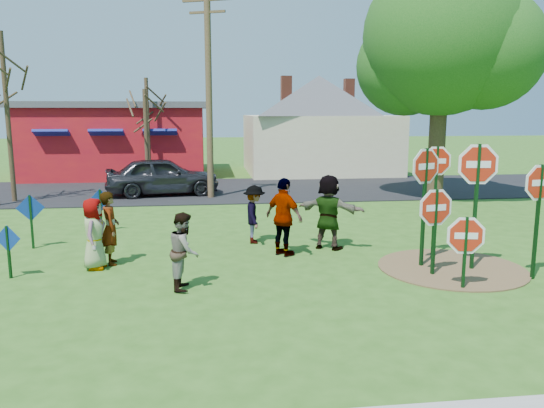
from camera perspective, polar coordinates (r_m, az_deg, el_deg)
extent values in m
plane|color=#2D5919|center=(12.24, -2.89, -6.36)|extent=(120.00, 120.00, 0.00)
cube|color=black|center=(23.49, -4.96, 1.55)|extent=(120.00, 7.50, 0.04)
cylinder|color=brown|center=(12.46, 18.74, -6.53)|extent=(3.20, 3.20, 0.03)
cube|color=maroon|center=(30.13, -16.08, 6.45)|extent=(9.00, 7.00, 3.60)
cube|color=#4C4C51|center=(30.09, -16.26, 10.15)|extent=(9.40, 7.40, 0.30)
cube|color=navy|center=(27.11, -22.58, 7.00)|extent=(1.60, 0.78, 0.45)
cube|color=navy|center=(26.55, -17.33, 7.26)|extent=(1.60, 0.78, 0.45)
cube|color=navy|center=(26.23, -11.91, 7.47)|extent=(1.60, 0.78, 0.45)
cube|color=beige|center=(30.45, 4.98, 6.45)|extent=(8.00, 7.00, 3.20)
pyramid|color=#4C4C51|center=(30.45, 5.09, 13.61)|extent=(9.40, 9.40, 2.20)
cube|color=brown|center=(29.07, 1.54, 12.24)|extent=(0.55, 0.55, 1.40)
cube|color=brown|center=(31.85, 8.28, 11.94)|extent=(0.55, 0.55, 1.40)
cube|color=black|center=(11.63, 17.06, -2.98)|extent=(0.07, 0.08, 1.85)
cylinder|color=white|center=(11.52, 17.19, -0.37)|extent=(1.05, 0.21, 1.06)
cylinder|color=#B0210E|center=(11.52, 17.19, -0.37)|extent=(0.91, 0.19, 0.92)
cube|color=white|center=(11.52, 17.19, -0.37)|extent=(0.46, 0.09, 0.13)
cube|color=black|center=(12.90, 17.10, 0.07)|extent=(0.05, 0.06, 2.64)
cylinder|color=white|center=(12.77, 17.33, 4.44)|extent=(0.92, 0.04, 0.92)
cylinder|color=#B0210E|center=(12.77, 17.33, 4.44)|extent=(0.79, 0.04, 0.79)
cube|color=white|center=(12.77, 17.33, 4.44)|extent=(0.41, 0.02, 0.11)
cylinder|color=gold|center=(12.77, 17.33, 4.44)|extent=(0.92, 0.03, 0.92)
cube|color=black|center=(12.10, 26.60, -1.80)|extent=(0.06, 0.08, 2.39)
cylinder|color=white|center=(11.98, 26.90, 2.07)|extent=(1.00, 0.19, 1.01)
cylinder|color=#B0210E|center=(11.98, 26.90, 2.07)|extent=(0.86, 0.17, 0.87)
cube|color=white|center=(11.98, 26.90, 2.07)|extent=(0.44, 0.08, 0.13)
cube|color=black|center=(12.23, 21.02, -0.41)|extent=(0.07, 0.09, 2.76)
cylinder|color=white|center=(12.11, 21.30, 4.00)|extent=(1.19, 0.16, 1.19)
cylinder|color=#B0210E|center=(12.11, 21.30, 4.00)|extent=(1.02, 0.14, 1.03)
cube|color=white|center=(12.11, 21.30, 4.00)|extent=(0.52, 0.07, 0.15)
cylinder|color=gold|center=(12.11, 21.30, 4.00)|extent=(1.19, 0.15, 1.19)
cube|color=black|center=(10.97, 20.02, -5.00)|extent=(0.06, 0.08, 1.44)
cylinder|color=white|center=(10.89, 20.13, -3.21)|extent=(0.99, 0.20, 1.01)
cylinder|color=#B0210E|center=(10.89, 20.13, -3.21)|extent=(0.86, 0.18, 0.87)
cube|color=white|center=(10.89, 20.13, -3.21)|extent=(0.44, 0.09, 0.13)
cube|color=black|center=(12.13, 16.01, -0.47)|extent=(0.08, 0.09, 2.65)
cylinder|color=white|center=(12.00, 16.22, 3.92)|extent=(0.99, 0.45, 1.07)
cylinder|color=#B0210E|center=(12.00, 16.22, 3.92)|extent=(0.86, 0.39, 0.92)
cube|color=white|center=(12.00, 16.22, 3.92)|extent=(0.43, 0.19, 0.13)
cube|color=black|center=(12.29, -26.46, -4.67)|extent=(0.06, 0.06, 1.11)
cube|color=navy|center=(12.22, -26.56, -3.34)|extent=(0.55, 0.15, 0.56)
cube|color=black|center=(14.66, -24.46, -1.77)|extent=(0.06, 0.07, 1.37)
cube|color=navy|center=(14.60, -24.56, -0.38)|extent=(0.68, 0.13, 0.68)
cube|color=black|center=(15.98, -17.95, -0.70)|extent=(0.07, 0.08, 1.24)
cube|color=navy|center=(15.93, -18.01, 0.36)|extent=(0.64, 0.25, 0.68)
imported|color=#404B84|center=(12.25, -18.61, -3.05)|extent=(0.56, 0.81, 1.58)
imported|color=#286465|center=(12.50, -17.00, -2.50)|extent=(0.52, 0.68, 1.67)
imported|color=brown|center=(10.48, -9.42, -4.98)|extent=(0.62, 0.77, 1.52)
imported|color=#2F2F33|center=(13.91, -1.91, -1.12)|extent=(0.63, 1.02, 1.53)
imported|color=#462D58|center=(12.63, 1.31, -1.43)|extent=(1.05, 1.15, 1.89)
imported|color=#214E2F|center=(13.35, 6.12, -0.85)|extent=(1.77, 1.44, 1.90)
imported|color=#333238|center=(22.22, -11.67, 2.97)|extent=(4.77, 2.44, 1.55)
cylinder|color=#4C3823|center=(21.12, -6.80, 11.58)|extent=(0.25, 0.25, 8.12)
cube|color=#4C3823|center=(21.51, -7.01, 20.99)|extent=(1.88, 0.86, 0.11)
cube|color=#4C3823|center=(21.43, -6.98, 19.81)|extent=(1.37, 0.63, 0.09)
cylinder|color=#382819|center=(21.27, 17.35, 6.89)|extent=(0.63, 0.63, 4.94)
sphere|color=#144612|center=(21.42, 17.88, 16.82)|extent=(5.83, 5.83, 5.83)
sphere|color=#144612|center=(21.35, 21.98, 15.09)|extent=(4.26, 4.26, 4.26)
sphere|color=#144612|center=(21.76, 14.23, 14.20)|extent=(3.81, 3.81, 3.81)
cylinder|color=#382819|center=(24.01, -13.36, 6.71)|extent=(0.18, 0.18, 4.38)
cylinder|color=#382819|center=(22.32, -26.55, 8.21)|extent=(0.18, 0.18, 6.32)
cylinder|color=#382819|center=(25.78, -13.19, 7.57)|extent=(0.18, 0.18, 4.97)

